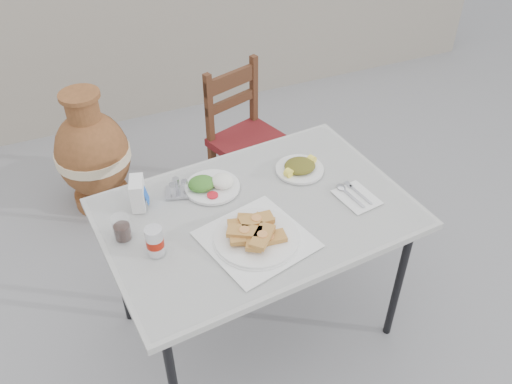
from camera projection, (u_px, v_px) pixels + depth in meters
name	position (u px, v px, depth m)	size (l,w,h in m)	color
ground	(281.00, 333.00, 2.81)	(80.00, 80.00, 0.00)	slate
cafe_table	(257.00, 220.00, 2.38)	(1.39, 1.01, 0.80)	black
pide_plate	(256.00, 233.00, 2.18)	(0.48, 0.48, 0.08)	silver
salad_rice_plate	(212.00, 184.00, 2.44)	(0.25, 0.25, 0.06)	silver
salad_chopped_plate	(300.00, 167.00, 2.55)	(0.23, 0.23, 0.05)	silver
soda_can	(155.00, 241.00, 2.10)	(0.07, 0.07, 0.13)	white
cola_glass	(122.00, 229.00, 2.18)	(0.08, 0.08, 0.11)	white
napkin_holder	(138.00, 193.00, 2.32)	(0.09, 0.12, 0.14)	silver
condiment_caddy	(178.00, 189.00, 2.41)	(0.13, 0.12, 0.08)	#BABAC1
cutlery_napkin	(354.00, 195.00, 2.41)	(0.18, 0.22, 0.01)	silver
chair	(247.00, 139.00, 3.34)	(0.52, 0.52, 0.93)	#35190E
terracotta_urn	(93.00, 155.00, 3.38)	(0.47, 0.47, 0.81)	brown
back_wall	(146.00, 38.00, 4.20)	(6.00, 0.25, 1.20)	gray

